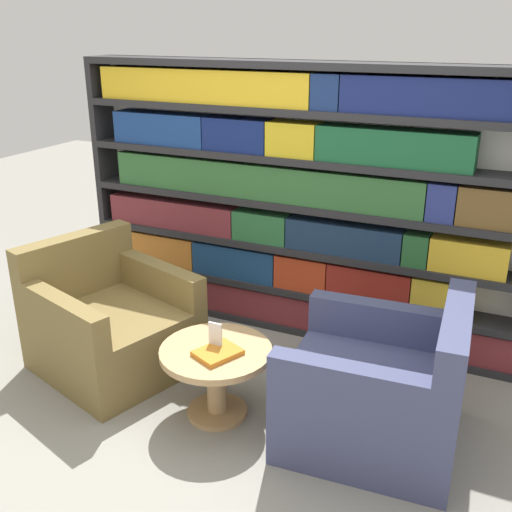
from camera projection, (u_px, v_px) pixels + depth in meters
The scene contains 7 objects.
ground_plane at pixel (209, 427), 3.50m from camera, with size 14.00×14.00×0.00m, color gray.
bookshelf at pixel (295, 205), 4.35m from camera, with size 3.43×0.30×1.97m.
armchair_left at pixel (110, 326), 4.03m from camera, with size 1.15×1.11×0.86m.
armchair_right at pixel (379, 393), 3.30m from camera, with size 0.99×0.93×0.86m.
coffee_table at pixel (216, 368), 3.50m from camera, with size 0.66×0.66×0.45m.
table_sign at pixel (215, 338), 3.43m from camera, with size 0.08×0.06×0.17m.
stray_book at pixel (218, 353), 3.39m from camera, with size 0.28×0.30×0.03m.
Camera 1 is at (1.47, -2.52, 2.20)m, focal length 42.00 mm.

